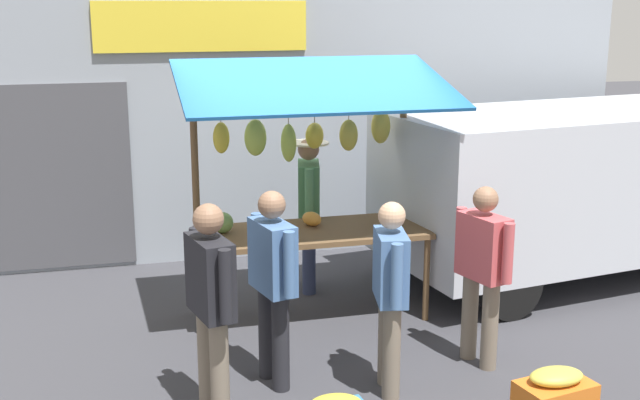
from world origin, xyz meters
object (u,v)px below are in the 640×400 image
at_px(shopper_with_ponytail, 390,285).
at_px(shopper_with_shopping_bag, 211,296).
at_px(parked_van, 569,179).
at_px(produce_crate_near, 555,399).
at_px(vendor_with_sunhat, 309,202).
at_px(shopper_in_grey_tee, 482,264).
at_px(market_stall, 309,160).
at_px(shopper_in_striped_shirt, 273,275).

bearing_deg(shopper_with_ponytail, shopper_with_shopping_bag, 103.47).
xyz_separation_m(shopper_with_ponytail, parked_van, (-2.85, -2.16, 0.23)).
height_order(parked_van, produce_crate_near, parked_van).
relative_size(shopper_with_shopping_bag, shopper_with_ponytail, 1.06).
relative_size(vendor_with_sunhat, shopper_with_shopping_bag, 1.00).
height_order(shopper_in_grey_tee, shopper_with_ponytail, shopper_in_grey_tee).
bearing_deg(parked_van, produce_crate_near, 49.62).
bearing_deg(market_stall, shopper_with_ponytail, 96.66).
xyz_separation_m(shopper_in_grey_tee, produce_crate_near, (-0.08, 1.11, -0.69)).
distance_m(market_stall, produce_crate_near, 3.16).
bearing_deg(shopper_in_grey_tee, shopper_with_shopping_bag, 83.05).
bearing_deg(produce_crate_near, vendor_with_sunhat, -72.37).
distance_m(shopper_in_striped_shirt, shopper_with_ponytail, 0.93).
bearing_deg(market_stall, produce_crate_near, 114.97).
bearing_deg(shopper_in_striped_shirt, shopper_with_ponytail, -126.24).
distance_m(shopper_in_striped_shirt, produce_crate_near, 2.31).
distance_m(shopper_with_ponytail, produce_crate_near, 1.46).
relative_size(shopper_in_striped_shirt, produce_crate_near, 2.69).
distance_m(vendor_with_sunhat, produce_crate_near, 3.52).
height_order(vendor_with_sunhat, shopper_in_striped_shirt, vendor_with_sunhat).
distance_m(market_stall, parked_van, 3.12).
bearing_deg(shopper_with_shopping_bag, shopper_in_grey_tee, -94.11).
xyz_separation_m(shopper_in_striped_shirt, shopper_with_shopping_bag, (0.54, 0.42, 0.03)).
distance_m(shopper_in_striped_shirt, shopper_in_grey_tee, 1.78).
height_order(market_stall, shopper_with_ponytail, market_stall).
bearing_deg(vendor_with_sunhat, shopper_with_shopping_bag, -15.28).
distance_m(shopper_in_grey_tee, parked_van, 2.70).
xyz_separation_m(shopper_in_striped_shirt, produce_crate_near, (-1.85, 1.18, -0.72)).
height_order(market_stall, shopper_with_shopping_bag, market_stall).
xyz_separation_m(vendor_with_sunhat, shopper_in_grey_tee, (-0.96, 2.16, -0.08)).
relative_size(vendor_with_sunhat, parked_van, 0.36).
distance_m(shopper_with_ponytail, parked_van, 3.59).
bearing_deg(vendor_with_sunhat, shopper_with_ponytail, 14.10).
relative_size(market_stall, shopper_with_shopping_bag, 1.52).
distance_m(shopper_with_shopping_bag, shopper_in_grey_tee, 2.35).
relative_size(shopper_in_grey_tee, produce_crate_near, 2.61).
relative_size(shopper_in_striped_shirt, shopper_with_ponytail, 1.04).
bearing_deg(market_stall, parked_van, -172.67).
height_order(market_stall, produce_crate_near, market_stall).
xyz_separation_m(shopper_in_grey_tee, parked_van, (-1.94, -1.87, 0.23)).
xyz_separation_m(market_stall, produce_crate_near, (-1.20, 2.58, -1.35)).
distance_m(market_stall, shopper_in_grey_tee, 1.97).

